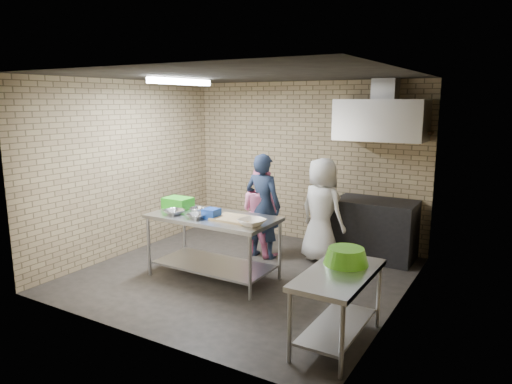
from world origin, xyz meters
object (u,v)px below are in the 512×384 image
(stove, at_px, (375,229))
(man_navy, at_px, (263,206))
(blue_tub, at_px, (211,213))
(bottle_red, at_px, (388,124))
(prep_table, at_px, (213,247))
(side_counter, at_px, (337,308))
(green_basin, at_px, (346,256))
(green_crate, at_px, (178,203))
(woman_pink, at_px, (260,212))
(woman_white, at_px, (322,210))

(stove, xyz_separation_m, man_navy, (-1.49, -0.84, 0.35))
(blue_tub, relative_size, bottle_red, 1.07)
(prep_table, xyz_separation_m, bottle_red, (1.69, 2.16, 1.60))
(prep_table, distance_m, stove, 2.53)
(bottle_red, bearing_deg, stove, -101.77)
(side_counter, xyz_separation_m, green_basin, (-0.02, 0.25, 0.46))
(green_crate, bearing_deg, stove, 37.62)
(woman_pink, bearing_deg, blue_tub, 102.28)
(prep_table, bearing_deg, stove, 49.54)
(green_basin, relative_size, man_navy, 0.29)
(stove, xyz_separation_m, woman_white, (-0.65, -0.55, 0.33))
(side_counter, distance_m, blue_tub, 2.24)
(man_navy, xyz_separation_m, woman_white, (0.84, 0.29, -0.02))
(side_counter, distance_m, woman_white, 2.50)
(woman_white, bearing_deg, bottle_red, -113.54)
(side_counter, relative_size, woman_pink, 0.88)
(stove, relative_size, green_crate, 3.12)
(side_counter, xyz_separation_m, green_crate, (-2.79, 0.95, 0.57))
(side_counter, bearing_deg, woman_pink, 135.50)
(stove, xyz_separation_m, blue_tub, (-1.59, -2.02, 0.48))
(green_crate, height_order, blue_tub, green_crate)
(prep_table, xyz_separation_m, stove, (1.64, 1.92, 0.02))
(stove, distance_m, man_navy, 1.75)
(stove, xyz_separation_m, woman_pink, (-1.59, -0.74, 0.23))
(prep_table, distance_m, green_crate, 0.87)
(woman_pink, xyz_separation_m, woman_white, (0.94, 0.20, 0.10))
(green_basin, distance_m, woman_white, 2.23)
(prep_table, height_order, woman_white, woman_white)
(woman_white, bearing_deg, woman_pink, 30.07)
(stove, bearing_deg, green_basin, -80.24)
(stove, distance_m, woman_pink, 1.77)
(stove, relative_size, woman_pink, 0.88)
(green_crate, relative_size, woman_pink, 0.28)
(prep_table, distance_m, side_counter, 2.25)
(blue_tub, bearing_deg, green_basin, -13.25)
(prep_table, xyz_separation_m, woman_white, (0.99, 1.38, 0.35))
(blue_tub, xyz_separation_m, woman_white, (0.94, 1.48, -0.15))
(prep_table, bearing_deg, side_counter, -21.55)
(side_counter, height_order, woman_pink, woman_pink)
(prep_table, relative_size, green_basin, 3.76)
(bottle_red, bearing_deg, green_crate, -139.48)
(man_navy, relative_size, woman_pink, 1.18)
(green_crate, bearing_deg, man_navy, 48.67)
(prep_table, height_order, blue_tub, blue_tub)
(side_counter, relative_size, green_crate, 3.12)
(green_basin, height_order, man_navy, man_navy)
(blue_tub, height_order, woman_pink, woman_pink)
(blue_tub, xyz_separation_m, woman_pink, (-0.00, 1.28, -0.25))
(prep_table, distance_m, bottle_red, 3.18)
(side_counter, xyz_separation_m, bottle_red, (-0.40, 2.99, 1.65))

